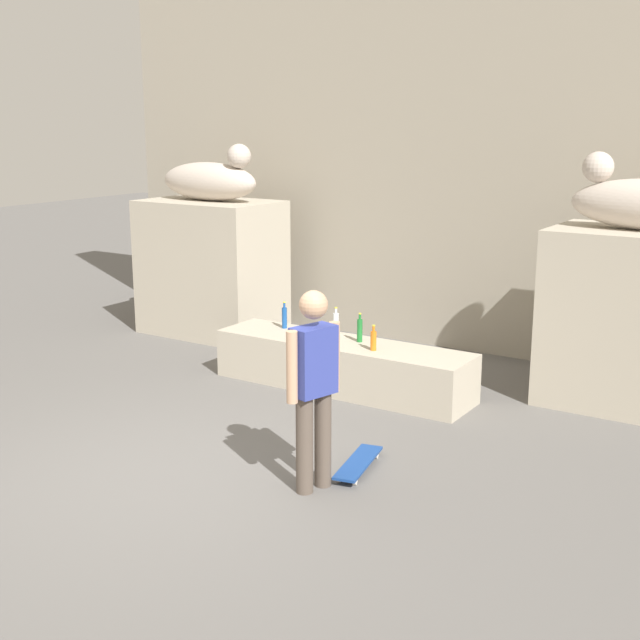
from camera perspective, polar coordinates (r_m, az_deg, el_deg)
ground_plane at (r=7.51m, az=-9.86°, el=-10.15°), size 40.00×40.00×0.00m
facade_wall at (r=11.38m, az=8.49°, el=12.61°), size 10.14×0.60×5.67m
pedestal_left at (r=11.96m, az=-7.31°, el=3.52°), size 1.87×1.20×1.87m
pedestal_right at (r=9.40m, az=20.70°, el=0.00°), size 1.87×1.20×1.87m
statue_reclining_left at (r=11.79m, az=-7.35°, el=9.33°), size 1.62×0.63×0.78m
ledge_block at (r=9.51m, az=1.50°, el=-3.07°), size 3.02×0.73×0.55m
skater at (r=6.80m, az=-0.43°, el=-4.19°), size 0.29×0.52×1.67m
skateboard at (r=7.46m, az=2.59°, el=-9.58°), size 0.36×0.82×0.08m
bottle_orange at (r=9.07m, az=3.61°, el=-1.35°), size 0.07×0.07×0.28m
bottle_green at (r=9.40m, az=2.69°, el=-0.66°), size 0.06×0.06×0.33m
bottle_clear at (r=9.72m, az=1.07°, el=-0.20°), size 0.07×0.07×0.32m
bottle_blue at (r=10.01m, az=-2.41°, el=0.19°), size 0.06×0.06×0.32m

